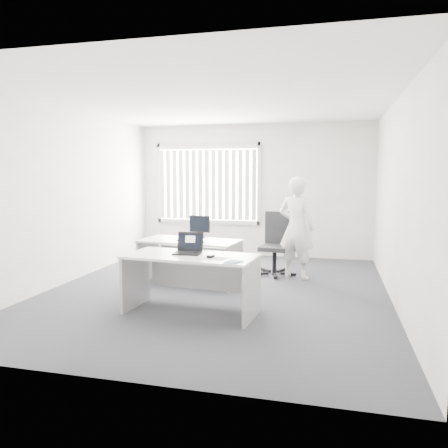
% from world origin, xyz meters
% --- Properties ---
extents(ground, '(6.00, 6.00, 0.00)m').
position_xyz_m(ground, '(0.00, 0.00, 0.00)').
color(ground, '#47464D').
rests_on(ground, ground).
extents(wall_back, '(5.00, 0.02, 2.80)m').
position_xyz_m(wall_back, '(0.00, 3.00, 1.40)').
color(wall_back, white).
rests_on(wall_back, ground).
extents(wall_front, '(5.00, 0.02, 2.80)m').
position_xyz_m(wall_front, '(0.00, -3.00, 1.40)').
color(wall_front, white).
rests_on(wall_front, ground).
extents(wall_left, '(0.02, 6.00, 2.80)m').
position_xyz_m(wall_left, '(-2.50, 0.00, 1.40)').
color(wall_left, white).
rests_on(wall_left, ground).
extents(wall_right, '(0.02, 6.00, 2.80)m').
position_xyz_m(wall_right, '(2.50, 0.00, 1.40)').
color(wall_right, white).
rests_on(wall_right, ground).
extents(ceiling, '(5.00, 6.00, 0.02)m').
position_xyz_m(ceiling, '(0.00, 0.00, 2.80)').
color(ceiling, white).
rests_on(ceiling, wall_back).
extents(window, '(2.32, 0.06, 1.76)m').
position_xyz_m(window, '(-1.00, 2.96, 1.55)').
color(window, beige).
rests_on(window, wall_back).
extents(blinds, '(2.20, 0.10, 1.50)m').
position_xyz_m(blinds, '(-1.00, 2.90, 1.52)').
color(blinds, silver).
rests_on(blinds, wall_back).
extents(desk_near, '(1.70, 0.91, 0.75)m').
position_xyz_m(desk_near, '(-0.05, -1.10, 0.54)').
color(desk_near, white).
rests_on(desk_near, ground).
extents(desk_far, '(1.64, 0.92, 0.71)m').
position_xyz_m(desk_far, '(-0.53, 0.29, 0.52)').
color(desk_far, white).
rests_on(desk_far, ground).
extents(office_chair, '(0.69, 0.69, 1.10)m').
position_xyz_m(office_chair, '(0.71, 1.28, 0.34)').
color(office_chair, black).
rests_on(office_chair, ground).
extents(person, '(0.73, 0.60, 1.72)m').
position_xyz_m(person, '(1.09, 1.10, 0.86)').
color(person, silver).
rests_on(person, ground).
extents(laptop, '(0.36, 0.32, 0.26)m').
position_xyz_m(laptop, '(-0.11, -1.04, 0.88)').
color(laptop, black).
rests_on(laptop, desk_near).
extents(paper_sheet, '(0.37, 0.30, 0.00)m').
position_xyz_m(paper_sheet, '(0.29, -1.23, 0.75)').
color(paper_sheet, silver).
rests_on(paper_sheet, desk_near).
extents(mouse, '(0.08, 0.11, 0.04)m').
position_xyz_m(mouse, '(0.24, -1.20, 0.77)').
color(mouse, silver).
rests_on(mouse, paper_sheet).
extents(booklet, '(0.21, 0.25, 0.01)m').
position_xyz_m(booklet, '(0.57, -1.41, 0.75)').
color(booklet, silver).
rests_on(booklet, desk_near).
extents(keyboard, '(0.46, 0.31, 0.02)m').
position_xyz_m(keyboard, '(-0.46, 0.12, 0.72)').
color(keyboard, black).
rests_on(keyboard, desk_far).
extents(monitor, '(0.38, 0.18, 0.37)m').
position_xyz_m(monitor, '(-0.45, 0.57, 0.90)').
color(monitor, black).
rests_on(monitor, desk_far).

